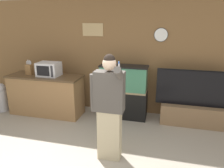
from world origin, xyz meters
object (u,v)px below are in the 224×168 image
at_px(microwave, 49,69).
at_px(aquarium_on_stand, 124,92).
at_px(person_standing, 109,107).
at_px(tv_on_stand, 191,109).
at_px(knife_block, 29,69).
at_px(trash_bin, 1,97).
at_px(counter_island, 46,95).

xyz_separation_m(microwave, aquarium_on_stand, (1.67, 0.25, -0.48)).
bearing_deg(person_standing, tv_on_stand, 48.25).
height_order(aquarium_on_stand, tv_on_stand, aquarium_on_stand).
bearing_deg(knife_block, tv_on_stand, 3.77).
height_order(microwave, knife_block, knife_block).
relative_size(tv_on_stand, trash_bin, 2.19).
height_order(knife_block, aquarium_on_stand, knife_block).
height_order(counter_island, aquarium_on_stand, aquarium_on_stand).
height_order(tv_on_stand, trash_bin, tv_on_stand).
relative_size(microwave, person_standing, 0.29).
xyz_separation_m(tv_on_stand, trash_bin, (-4.40, -0.38, 0.00)).
relative_size(aquarium_on_stand, person_standing, 0.71).
bearing_deg(knife_block, aquarium_on_stand, 6.54).
bearing_deg(person_standing, knife_block, 149.91).
bearing_deg(microwave, trash_bin, -173.94).
height_order(tv_on_stand, person_standing, person_standing).
relative_size(counter_island, knife_block, 5.10).
bearing_deg(knife_block, trash_bin, -169.73).
height_order(microwave, trash_bin, microwave).
bearing_deg(knife_block, microwave, -0.35).
xyz_separation_m(counter_island, tv_on_stand, (3.25, 0.25, -0.12)).
height_order(microwave, aquarium_on_stand, microwave).
relative_size(person_standing, trash_bin, 2.46).
bearing_deg(counter_island, trash_bin, -173.73).
distance_m(counter_island, tv_on_stand, 3.26).
xyz_separation_m(knife_block, aquarium_on_stand, (2.18, 0.25, -0.45)).
xyz_separation_m(counter_island, aquarium_on_stand, (1.79, 0.26, 0.14)).
xyz_separation_m(person_standing, trash_bin, (-3.02, 1.17, -0.53)).
bearing_deg(microwave, knife_block, 179.65).
relative_size(counter_island, person_standing, 1.01).
height_order(counter_island, trash_bin, counter_island).
relative_size(counter_island, trash_bin, 2.48).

